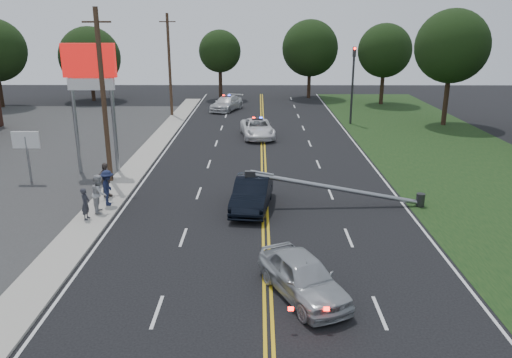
{
  "coord_description": "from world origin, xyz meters",
  "views": [
    {
      "loc": [
        -0.32,
        -16.45,
        9.23
      ],
      "look_at": [
        -0.46,
        7.31,
        1.7
      ],
      "focal_mm": 35.0,
      "sensor_mm": 36.0,
      "label": 1
    }
  ],
  "objects_px": {
    "traffic_signal": "(353,79)",
    "bystander_c": "(108,188)",
    "small_sign": "(26,144)",
    "utility_pole_far": "(170,65)",
    "pylon_sign": "(90,77)",
    "emergency_b": "(227,103)",
    "utility_pole_mid": "(103,97)",
    "bystander_b": "(99,193)",
    "emergency_a": "(257,128)",
    "bystander_d": "(106,180)",
    "waiting_sedan": "(303,276)",
    "crashed_sedan": "(252,193)",
    "bystander_a": "(86,204)",
    "fallen_streetlight": "(346,190)"
  },
  "relations": [
    {
      "from": "emergency_a",
      "to": "bystander_c",
      "type": "xyz_separation_m",
      "value": [
        -7.66,
        -16.45,
        0.31
      ]
    },
    {
      "from": "waiting_sedan",
      "to": "bystander_a",
      "type": "relative_size",
      "value": 2.84
    },
    {
      "from": "emergency_b",
      "to": "bystander_d",
      "type": "distance_m",
      "value": 28.65
    },
    {
      "from": "utility_pole_mid",
      "to": "bystander_c",
      "type": "bearing_deg",
      "value": -75.33
    },
    {
      "from": "emergency_a",
      "to": "emergency_b",
      "type": "bearing_deg",
      "value": 96.99
    },
    {
      "from": "utility_pole_far",
      "to": "pylon_sign",
      "type": "bearing_deg",
      "value": -93.72
    },
    {
      "from": "pylon_sign",
      "to": "waiting_sedan",
      "type": "xyz_separation_m",
      "value": [
        11.73,
        -14.92,
        -5.24
      ]
    },
    {
      "from": "emergency_b",
      "to": "bystander_a",
      "type": "height_order",
      "value": "bystander_a"
    },
    {
      "from": "waiting_sedan",
      "to": "emergency_a",
      "type": "xyz_separation_m",
      "value": [
        -1.68,
        25.2,
        -0.01
      ]
    },
    {
      "from": "bystander_b",
      "to": "bystander_d",
      "type": "distance_m",
      "value": 2.23
    },
    {
      "from": "bystander_c",
      "to": "utility_pole_far",
      "type": "bearing_deg",
      "value": -6.4
    },
    {
      "from": "traffic_signal",
      "to": "bystander_a",
      "type": "relative_size",
      "value": 4.52
    },
    {
      "from": "traffic_signal",
      "to": "emergency_a",
      "type": "height_order",
      "value": "traffic_signal"
    },
    {
      "from": "traffic_signal",
      "to": "bystander_a",
      "type": "xyz_separation_m",
      "value": [
        -16.92,
        -24.12,
        -3.31
      ]
    },
    {
      "from": "utility_pole_far",
      "to": "traffic_signal",
      "type": "bearing_deg",
      "value": -12.89
    },
    {
      "from": "crashed_sedan",
      "to": "bystander_d",
      "type": "xyz_separation_m",
      "value": [
        -7.91,
        1.35,
        0.26
      ]
    },
    {
      "from": "traffic_signal",
      "to": "bystander_c",
      "type": "distance_m",
      "value": 27.76
    },
    {
      "from": "emergency_a",
      "to": "bystander_b",
      "type": "relative_size",
      "value": 2.78
    },
    {
      "from": "small_sign",
      "to": "fallen_streetlight",
      "type": "height_order",
      "value": "small_sign"
    },
    {
      "from": "small_sign",
      "to": "waiting_sedan",
      "type": "bearing_deg",
      "value": -40.33
    },
    {
      "from": "pylon_sign",
      "to": "fallen_streetlight",
      "type": "relative_size",
      "value": 0.85
    },
    {
      "from": "crashed_sedan",
      "to": "waiting_sedan",
      "type": "distance_m",
      "value": 8.83
    },
    {
      "from": "fallen_streetlight",
      "to": "utility_pole_far",
      "type": "xyz_separation_m",
      "value": [
        -13.39,
        26.0,
        4.17
      ]
    },
    {
      "from": "traffic_signal",
      "to": "utility_pole_far",
      "type": "xyz_separation_m",
      "value": [
        -17.5,
        4.0,
        0.88
      ]
    },
    {
      "from": "small_sign",
      "to": "utility_pole_far",
      "type": "xyz_separation_m",
      "value": [
        4.8,
        22.0,
        2.75
      ]
    },
    {
      "from": "small_sign",
      "to": "bystander_a",
      "type": "height_order",
      "value": "small_sign"
    },
    {
      "from": "utility_pole_mid",
      "to": "traffic_signal",
      "type": "bearing_deg",
      "value": 45.8
    },
    {
      "from": "pylon_sign",
      "to": "emergency_b",
      "type": "bearing_deg",
      "value": 74.02
    },
    {
      "from": "fallen_streetlight",
      "to": "bystander_d",
      "type": "relative_size",
      "value": 4.92
    },
    {
      "from": "pylon_sign",
      "to": "small_sign",
      "type": "xyz_separation_m",
      "value": [
        -3.5,
        -2.0,
        -3.66
      ]
    },
    {
      "from": "small_sign",
      "to": "emergency_b",
      "type": "height_order",
      "value": "small_sign"
    },
    {
      "from": "traffic_signal",
      "to": "crashed_sedan",
      "type": "height_order",
      "value": "traffic_signal"
    },
    {
      "from": "small_sign",
      "to": "utility_pole_mid",
      "type": "bearing_deg",
      "value": 0.0
    },
    {
      "from": "small_sign",
      "to": "waiting_sedan",
      "type": "height_order",
      "value": "small_sign"
    },
    {
      "from": "utility_pole_mid",
      "to": "emergency_b",
      "type": "distance_m",
      "value": 26.23
    },
    {
      "from": "crashed_sedan",
      "to": "emergency_b",
      "type": "bearing_deg",
      "value": 102.81
    },
    {
      "from": "waiting_sedan",
      "to": "bystander_b",
      "type": "xyz_separation_m",
      "value": [
        -9.47,
        7.78,
        0.33
      ]
    },
    {
      "from": "traffic_signal",
      "to": "fallen_streetlight",
      "type": "xyz_separation_m",
      "value": [
        -4.11,
        -22.0,
        -3.29
      ]
    },
    {
      "from": "bystander_b",
      "to": "utility_pole_mid",
      "type": "bearing_deg",
      "value": -0.55
    },
    {
      "from": "utility_pole_far",
      "to": "crashed_sedan",
      "type": "distance_m",
      "value": 27.98
    },
    {
      "from": "waiting_sedan",
      "to": "bystander_d",
      "type": "xyz_separation_m",
      "value": [
        -9.8,
        9.98,
        0.32
      ]
    },
    {
      "from": "traffic_signal",
      "to": "fallen_streetlight",
      "type": "height_order",
      "value": "traffic_signal"
    },
    {
      "from": "utility_pole_mid",
      "to": "emergency_a",
      "type": "relative_size",
      "value": 1.86
    },
    {
      "from": "crashed_sedan",
      "to": "emergency_b",
      "type": "relative_size",
      "value": 0.93
    },
    {
      "from": "bystander_a",
      "to": "bystander_c",
      "type": "height_order",
      "value": "bystander_c"
    },
    {
      "from": "bystander_a",
      "to": "bystander_d",
      "type": "distance_m",
      "value": 3.19
    },
    {
      "from": "small_sign",
      "to": "bystander_b",
      "type": "relative_size",
      "value": 1.61
    },
    {
      "from": "utility_pole_far",
      "to": "bystander_b",
      "type": "bearing_deg",
      "value": -87.99
    },
    {
      "from": "bystander_b",
      "to": "small_sign",
      "type": "bearing_deg",
      "value": 37.14
    },
    {
      "from": "small_sign",
      "to": "bystander_a",
      "type": "distance_m",
      "value": 8.28
    }
  ]
}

